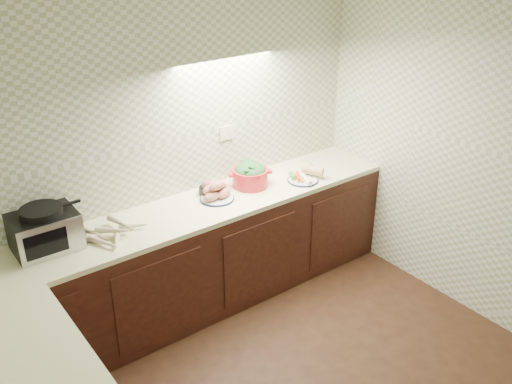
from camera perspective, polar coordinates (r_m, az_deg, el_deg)
room at (r=2.98m, az=7.52°, el=-0.28°), size 3.60×3.60×2.60m
counter at (r=3.78m, az=-8.92°, el=-15.53°), size 3.60×3.60×0.90m
toaster_oven at (r=4.06m, az=-20.38°, el=-3.56°), size 0.43×0.33×0.30m
parsnip_pile at (r=4.15m, az=-13.71°, el=-3.60°), size 0.42×0.35×0.09m
sweet_potato_plate at (r=4.50m, az=-4.00°, el=-0.06°), size 0.28×0.28×0.16m
onion_bowl at (r=4.60m, az=-4.77°, el=0.33°), size 0.16×0.16×0.13m
dutch_oven at (r=4.70m, az=-0.58°, el=1.74°), size 0.39×0.39×0.21m
veg_plate at (r=4.87m, az=4.88°, el=1.86°), size 0.34×0.34×0.12m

